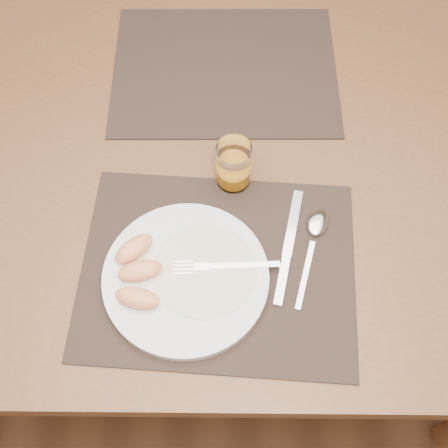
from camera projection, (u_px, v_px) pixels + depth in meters
ground at (215, 303)px, 1.69m from camera, size 5.00×5.00×0.00m
table at (211, 184)px, 1.11m from camera, size 1.40×0.90×0.75m
placemat_near at (218, 268)px, 0.93m from camera, size 0.47×0.38×0.00m
placemat_far at (225, 70)px, 1.14m from camera, size 0.45×0.35×0.00m
plate at (186, 278)px, 0.91m from camera, size 0.27×0.27×0.02m
plate_dressing at (204, 270)px, 0.91m from camera, size 0.17×0.17×0.00m
fork at (216, 266)px, 0.91m from camera, size 0.18×0.03×0.00m
knife at (287, 255)px, 0.93m from camera, size 0.06×0.22×0.01m
spoon at (316, 229)px, 0.95m from camera, size 0.07×0.19×0.01m
juice_glass at (234, 166)px, 0.97m from camera, size 0.06×0.06×0.09m
grapefruit_wedges at (137, 272)px, 0.89m from camera, size 0.09×0.15×0.03m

